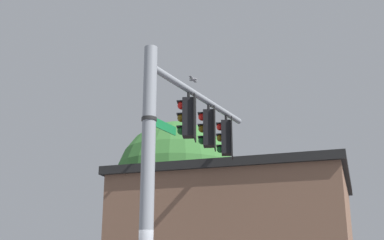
{
  "coord_description": "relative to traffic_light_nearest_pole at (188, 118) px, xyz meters",
  "views": [
    {
      "loc": [
        -11.08,
        -1.95,
        1.57
      ],
      "look_at": [
        1.87,
        -0.83,
        5.55
      ],
      "focal_mm": 47.52,
      "sensor_mm": 36.0,
      "label": 1
    }
  ],
  "objects": [
    {
      "name": "signal_pole",
      "position": [
        -1.69,
        0.73,
        -2.14
      ],
      "size": [
        0.32,
        0.32,
        6.83
      ],
      "primitive_type": "cylinder",
      "color": "gray",
      "rests_on": "ground"
    },
    {
      "name": "mast_arm",
      "position": [
        0.68,
        -0.32,
        0.79
      ],
      "size": [
        4.82,
        2.28,
        0.17
      ],
      "primitive_type": "cylinder",
      "rotation": [
        0.0,
        1.57,
        5.86
      ],
      "color": "gray"
    },
    {
      "name": "traffic_light_nearest_pole",
      "position": [
        0.0,
        0.0,
        0.0
      ],
      "size": [
        0.54,
        0.49,
        1.31
      ],
      "color": "black"
    },
    {
      "name": "traffic_light_mid_inner",
      "position": [
        1.07,
        -0.48,
        0.0
      ],
      "size": [
        0.54,
        0.49,
        1.31
      ],
      "color": "black"
    },
    {
      "name": "traffic_light_mid_outer",
      "position": [
        2.14,
        -0.96,
        0.0
      ],
      "size": [
        0.54,
        0.49,
        1.31
      ],
      "color": "black"
    },
    {
      "name": "street_name_sign",
      "position": [
        -1.44,
        0.62,
        -0.54
      ],
      "size": [
        1.27,
        0.68,
        0.22
      ],
      "color": "#147238"
    },
    {
      "name": "bird_flying",
      "position": [
        3.05,
        0.11,
        2.29
      ],
      "size": [
        0.46,
        0.31,
        0.11
      ],
      "color": "gray"
    },
    {
      "name": "tree_by_storefront",
      "position": [
        8.74,
        1.32,
        -0.13
      ],
      "size": [
        5.18,
        5.18,
        8.02
      ],
      "color": "#4C3823",
      "rests_on": "ground"
    }
  ]
}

